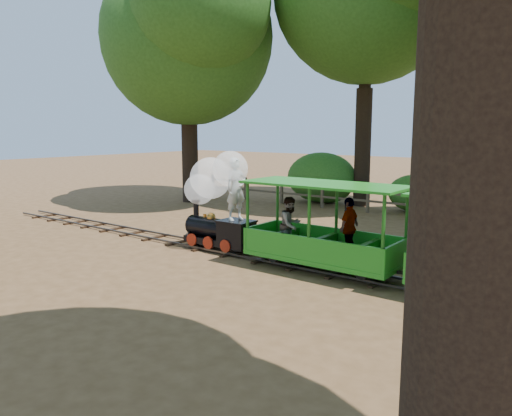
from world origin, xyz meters
The scene contains 9 objects.
ground centered at (0.00, 0.00, 0.00)m, with size 90.00×90.00×0.00m, color brown.
track centered at (0.00, 0.00, 0.07)m, with size 22.00×1.00×0.10m.
locomotive centered at (-1.65, 0.07, 1.53)m, with size 2.33×1.10×2.68m.
carriage_front centered at (1.57, -0.01, 0.83)m, with size 3.67×1.50×1.91m.
oak_nw centered at (-8.54, 6.10, 7.31)m, with size 9.03×7.95×10.55m.
fence centered at (0.00, 8.00, 0.58)m, with size 18.10×0.10×1.00m.
shrub_west centered at (-3.56, 9.30, 0.83)m, with size 2.41×1.85×1.67m, color #2D6B1E.
shrub_mid_w centered at (-3.81, 9.30, 1.09)m, with size 3.14×2.42×2.18m, color #2D6B1E.
shrub_mid_e centered at (0.34, 9.30, 0.72)m, with size 2.08×1.60×1.44m, color #2D6B1E.
Camera 1 is at (7.06, -9.60, 3.20)m, focal length 35.00 mm.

